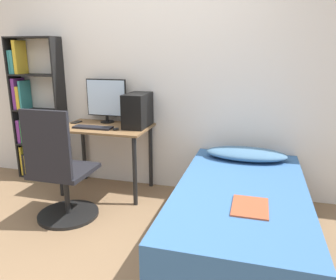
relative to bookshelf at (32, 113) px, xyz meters
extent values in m
plane|color=#846647|center=(1.46, -1.39, -0.80)|extent=(14.00, 14.00, 0.00)
cube|color=silver|center=(1.46, 0.14, 0.45)|extent=(8.00, 0.05, 2.50)
cube|color=brown|center=(1.05, -0.19, -0.07)|extent=(0.94, 0.60, 0.02)
cylinder|color=black|center=(0.63, -0.43, -0.44)|extent=(0.04, 0.04, 0.71)
cylinder|color=black|center=(1.47, -0.43, -0.44)|extent=(0.04, 0.04, 0.71)
cylinder|color=black|center=(0.63, 0.06, -0.44)|extent=(0.04, 0.04, 0.71)
cylinder|color=black|center=(1.47, 0.06, -0.44)|extent=(0.04, 0.04, 0.71)
cube|color=black|center=(-0.19, 0.00, 0.03)|extent=(0.02, 0.23, 1.67)
cube|color=black|center=(0.41, 0.00, 0.03)|extent=(0.02, 0.23, 1.67)
cube|color=black|center=(0.11, 0.00, -0.79)|extent=(0.58, 0.23, 0.02)
cube|color=black|center=(0.11, 0.00, -0.38)|extent=(0.58, 0.23, 0.02)
cube|color=black|center=(0.11, 0.00, 0.03)|extent=(0.58, 0.23, 0.02)
cube|color=black|center=(0.11, 0.00, 0.45)|extent=(0.58, 0.23, 0.02)
cube|color=black|center=(0.11, 0.00, 0.86)|extent=(0.58, 0.23, 0.02)
cube|color=gold|center=(-0.16, 0.00, -0.60)|extent=(0.02, 0.19, 0.36)
cube|color=black|center=(-0.13, 0.00, -0.65)|extent=(0.02, 0.19, 0.27)
cube|color=gold|center=(-0.10, 0.00, -0.65)|extent=(0.03, 0.19, 0.26)
cube|color=green|center=(-0.06, 0.00, -0.61)|extent=(0.04, 0.19, 0.33)
cube|color=#7A338E|center=(-0.15, 0.00, -0.23)|extent=(0.04, 0.19, 0.28)
cube|color=green|center=(-0.10, 0.00, -0.22)|extent=(0.03, 0.19, 0.29)
cube|color=#2870B7|center=(-0.06, 0.00, -0.21)|extent=(0.03, 0.19, 0.31)
cube|color=teal|center=(-0.03, 0.00, -0.22)|extent=(0.03, 0.19, 0.30)
cube|color=#7A338E|center=(-0.15, 0.00, 0.22)|extent=(0.04, 0.19, 0.36)
cube|color=gold|center=(-0.10, 0.00, 0.18)|extent=(0.04, 0.19, 0.27)
cube|color=teal|center=(-0.06, 0.00, 0.21)|extent=(0.02, 0.19, 0.34)
cube|color=teal|center=(-0.16, 0.00, 0.59)|extent=(0.02, 0.19, 0.26)
cube|color=teal|center=(-0.12, 0.00, 0.59)|extent=(0.04, 0.19, 0.26)
cube|color=gold|center=(-0.07, 0.00, 0.64)|extent=(0.04, 0.19, 0.37)
cylinder|color=black|center=(0.94, -0.82, -0.78)|extent=(0.56, 0.56, 0.03)
cylinder|color=black|center=(0.94, -0.82, -0.57)|extent=(0.05, 0.05, 0.40)
cube|color=black|center=(0.94, -0.82, -0.35)|extent=(0.49, 0.49, 0.04)
cube|color=black|center=(0.94, -1.05, -0.04)|extent=(0.44, 0.04, 0.58)
cube|color=#4C3D2D|center=(2.52, -0.86, -0.69)|extent=(1.02, 1.94, 0.22)
cube|color=#38669E|center=(2.52, -0.86, -0.45)|extent=(0.99, 1.90, 0.27)
ellipsoid|color=teal|center=(2.52, -0.15, -0.26)|extent=(0.78, 0.36, 0.11)
cube|color=#B24C2D|center=(2.60, -1.19, -0.30)|extent=(0.24, 0.32, 0.01)
cylinder|color=black|center=(0.98, 0.01, -0.06)|extent=(0.16, 0.16, 0.01)
cylinder|color=black|center=(0.98, 0.01, -0.02)|extent=(0.04, 0.04, 0.07)
cube|color=black|center=(0.98, 0.02, 0.21)|extent=(0.47, 0.01, 0.41)
cube|color=#B2D1EF|center=(0.98, 0.01, 0.21)|extent=(0.44, 0.01, 0.39)
cube|color=black|center=(0.97, -0.30, -0.05)|extent=(0.41, 0.13, 0.02)
cube|color=black|center=(1.39, -0.10, 0.11)|extent=(0.22, 0.40, 0.35)
ellipsoid|color=black|center=(1.23, -0.30, -0.05)|extent=(0.06, 0.09, 0.02)
cube|color=black|center=(0.66, -0.10, -0.06)|extent=(0.07, 0.14, 0.01)
camera|label=1|loc=(2.60, -3.28, 0.71)|focal=35.00mm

